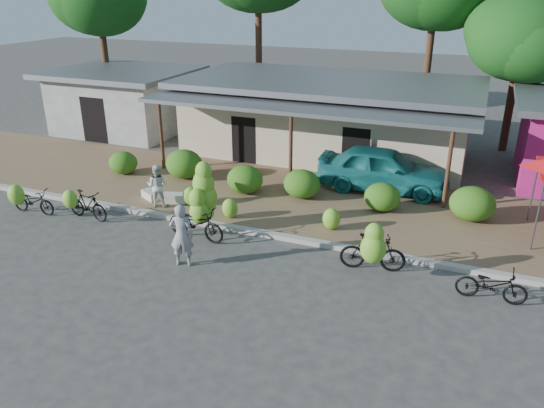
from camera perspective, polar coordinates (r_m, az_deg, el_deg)
The scene contains 25 objects.
ground at distance 15.15m, azimuth -6.00°, elevation -6.14°, with size 100.00×100.00×0.00m, color #413F3C.
sidewalk at distance 19.23m, azimuth 0.85°, elevation 0.72°, with size 60.00×6.00×0.12m, color olive.
curb at distance 16.70m, azimuth -2.86°, elevation -2.84°, with size 60.00×0.25×0.15m, color #A8A399.
shop_main at distance 24.11m, azimuth 6.01°, elevation 9.34°, with size 13.00×8.50×3.35m.
shop_grey at distance 29.09m, azimuth -15.62°, elevation 10.76°, with size 7.00×6.00×3.15m.
tree_near_right at distance 26.36m, azimuth 24.87°, elevation 16.14°, with size 4.73×4.58×6.89m.
hedge_0 at distance 22.16m, azimuth -15.71°, elevation 4.30°, with size 1.17×1.05×0.91m, color #275C15.
hedge_1 at distance 21.10m, azimuth -9.43°, elevation 4.27°, with size 1.46×1.32×1.14m, color #275C15.
hedge_2 at distance 19.35m, azimuth -2.92°, elevation 2.66°, with size 1.33×1.20×1.04m, color #275C15.
hedge_3 at distance 18.93m, azimuth 3.23°, elevation 2.18°, with size 1.32×1.19×1.03m, color #275C15.
hedge_4 at distance 18.22m, azimuth 11.78°, elevation 0.74°, with size 1.23×1.11×0.96m, color #275C15.
hedge_5 at distance 18.25m, azimuth 20.75°, elevation 0.02°, with size 1.45×1.30×1.13m, color #275C15.
bike_far_left at distance 19.56m, azimuth -24.56°, elevation 0.39°, with size 1.68×1.21×1.27m.
bike_left at distance 18.41m, azimuth -19.47°, elevation -0.02°, with size 1.69×1.18×1.25m.
bike_center at distance 16.31m, azimuth -7.79°, elevation -0.54°, with size 2.02×1.28×2.33m.
bike_right at distance 14.39m, azimuth 10.80°, elevation -4.87°, with size 1.84×1.33×1.68m.
bike_far_right at distance 14.20m, azimuth 22.54°, elevation -8.02°, with size 1.69×0.63×0.88m.
loose_banana_a at distance 18.51m, azimuth -8.74°, elevation 0.90°, with size 0.56×0.48×0.70m, color #7CC531.
loose_banana_b at distance 17.38m, azimuth -4.55°, elevation -0.46°, with size 0.53×0.45×0.66m, color #7CC531.
loose_banana_c at distance 16.62m, azimuth 6.41°, elevation -1.60°, with size 0.56×0.48×0.70m, color #7CC531.
sack_near at distance 18.94m, azimuth -10.41°, elevation 0.65°, with size 0.85×0.40×0.30m, color beige.
sack_far at distance 19.42m, azimuth -12.89°, elevation 0.98°, with size 0.75×0.38×0.28m, color beige.
vendor at distance 14.69m, azimuth -9.69°, elevation -3.33°, with size 0.66×0.44×1.82m, color gray.
bystander at distance 18.52m, azimuth -12.24°, elevation 1.95°, with size 0.72×0.56×1.49m, color silver.
teal_van at distance 19.92m, azimuth 11.84°, elevation 3.70°, with size 1.93×4.79×1.63m, color #1A7275.
Camera 1 is at (6.36, -11.64, 7.32)m, focal length 35.00 mm.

